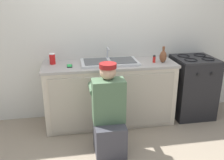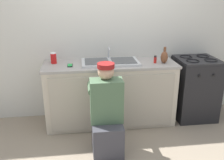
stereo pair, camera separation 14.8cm
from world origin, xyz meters
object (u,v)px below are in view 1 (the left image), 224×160
object	(u,v)px
soda_cup_red	(52,59)
spice_bottle_red	(154,59)
sink_double_basin	(110,62)
stove_range	(192,87)
vase_decorative	(163,56)
plumber_person	(109,117)
cell_phone	(70,66)

from	to	relation	value
soda_cup_red	spice_bottle_red	world-z (taller)	soda_cup_red
sink_double_basin	stove_range	distance (m)	1.38
soda_cup_red	vase_decorative	world-z (taller)	vase_decorative
plumber_person	soda_cup_red	size ratio (longest dim) A/B	7.26
stove_range	cell_phone	distance (m)	1.92
spice_bottle_red	stove_range	bearing A→B (deg)	6.25
soda_cup_red	cell_phone	bearing A→B (deg)	-33.61
cell_phone	vase_decorative	bearing A→B (deg)	-1.49
soda_cup_red	vase_decorative	xyz separation A→B (m)	(1.54, -0.19, 0.01)
sink_double_basin	stove_range	xyz separation A→B (m)	(1.30, -0.00, -0.46)
cell_phone	spice_bottle_red	xyz separation A→B (m)	(1.19, -0.01, 0.04)
plumber_person	soda_cup_red	xyz separation A→B (m)	(-0.66, 0.82, 0.53)
cell_phone	vase_decorative	xyz separation A→B (m)	(1.31, -0.03, 0.08)
cell_phone	soda_cup_red	distance (m)	0.28
stove_range	plumber_person	world-z (taller)	plumber_person
sink_double_basin	vase_decorative	size ratio (longest dim) A/B	3.48
sink_double_basin	cell_phone	world-z (taller)	sink_double_basin
spice_bottle_red	soda_cup_red	bearing A→B (deg)	173.39
sink_double_basin	spice_bottle_red	world-z (taller)	sink_double_basin
stove_range	soda_cup_red	world-z (taller)	soda_cup_red
vase_decorative	spice_bottle_red	bearing A→B (deg)	169.97
cell_phone	spice_bottle_red	world-z (taller)	spice_bottle_red
sink_double_basin	plumber_person	bearing A→B (deg)	-100.13
sink_double_basin	spice_bottle_red	size ratio (longest dim) A/B	7.62
vase_decorative	sink_double_basin	bearing A→B (deg)	172.61
plumber_person	soda_cup_red	bearing A→B (deg)	128.62
sink_double_basin	cell_phone	bearing A→B (deg)	-173.51
vase_decorative	cell_phone	bearing A→B (deg)	178.51
spice_bottle_red	plumber_person	bearing A→B (deg)	-139.17
vase_decorative	spice_bottle_red	distance (m)	0.13
plumber_person	vase_decorative	distance (m)	1.22
stove_range	plumber_person	size ratio (longest dim) A/B	0.86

